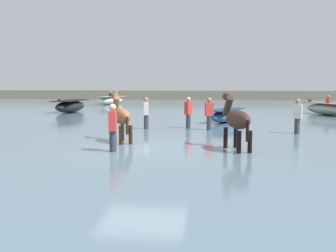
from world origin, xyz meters
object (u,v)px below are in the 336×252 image
object	(u,v)px
person_wading_mid	(146,115)
person_onlooker_left	(188,115)
horse_lead_dark_bay	(236,121)
boat_near_port	(329,109)
boat_distant_east	(70,106)
boat_mid_outer	(226,115)
person_spectator_far	(209,116)
person_onlooker_right	(297,119)
boat_near_starboard	(111,100)
horse_trailing_chestnut	(121,117)
person_wading_close	(113,131)

from	to	relation	value
person_wading_mid	person_onlooker_left	bearing A→B (deg)	18.23
horse_lead_dark_bay	boat_near_port	world-z (taller)	horse_lead_dark_bay
boat_distant_east	person_wading_mid	world-z (taller)	person_wading_mid
boat_mid_outer	person_spectator_far	size ratio (longest dim) A/B	2.17
horse_lead_dark_bay	person_onlooker_right	xyz separation A→B (m)	(2.50, 3.97, -0.26)
boat_near_starboard	boat_near_port	world-z (taller)	boat_near_starboard
boat_near_port	boat_mid_outer	bearing A→B (deg)	-141.15
boat_near_port	person_spectator_far	bearing A→B (deg)	-129.43
horse_lead_dark_bay	horse_trailing_chestnut	xyz separation A→B (m)	(-3.62, 1.13, -0.03)
horse_lead_dark_bay	horse_trailing_chestnut	world-z (taller)	horse_lead_dark_bay
person_spectator_far	boat_mid_outer	bearing A→B (deg)	77.36
boat_distant_east	person_wading_close	world-z (taller)	person_wading_close
horse_trailing_chestnut	boat_distant_east	world-z (taller)	horse_trailing_chestnut
horse_trailing_chestnut	person_onlooker_left	distance (m)	4.72
horse_trailing_chestnut	boat_near_starboard	size ratio (longest dim) A/B	0.50
boat_distant_east	person_onlooker_right	distance (m)	16.13
person_wading_close	person_onlooker_right	distance (m)	7.52
person_onlooker_left	boat_near_port	bearing A→B (deg)	45.06
person_spectator_far	person_onlooker_left	world-z (taller)	same
horse_lead_dark_bay	person_onlooker_left	size ratio (longest dim) A/B	1.17
person_onlooker_right	person_wading_close	bearing A→B (deg)	-141.78
horse_lead_dark_bay	boat_near_starboard	xyz separation A→B (m)	(-10.23, 24.24, -0.46)
horse_trailing_chestnut	person_wading_mid	size ratio (longest dim) A/B	1.14
person_wading_mid	person_onlooker_right	bearing A→B (deg)	-8.60
boat_near_port	boat_distant_east	bearing A→B (deg)	178.56
boat_mid_outer	person_wading_close	bearing A→B (deg)	-110.47
person_wading_close	person_spectator_far	world-z (taller)	same
boat_near_port	person_onlooker_left	world-z (taller)	person_onlooker_left
boat_distant_east	boat_near_port	xyz separation A→B (m)	(16.53, -0.42, -0.03)
horse_lead_dark_bay	boat_near_starboard	world-z (taller)	horse_lead_dark_bay
boat_mid_outer	boat_distant_east	bearing A→B (deg)	151.49
person_onlooker_right	person_onlooker_left	world-z (taller)	same
horse_trailing_chestnut	boat_mid_outer	size ratio (longest dim) A/B	0.52
boat_mid_outer	person_onlooker_right	xyz separation A→B (m)	(2.52, -4.42, 0.25)
person_onlooker_right	boat_near_port	bearing A→B (deg)	68.13
person_wading_close	person_spectator_far	bearing A→B (deg)	64.79
boat_distant_east	boat_mid_outer	bearing A→B (deg)	-28.51
person_onlooker_left	person_spectator_far	bearing A→B (deg)	-35.40
horse_lead_dark_bay	person_onlooker_left	xyz separation A→B (m)	(-1.72, 5.44, -0.26)
boat_distant_east	person_onlooker_right	bearing A→B (deg)	-38.06
boat_distant_east	person_wading_close	bearing A→B (deg)	-65.05
person_onlooker_left	person_onlooker_right	bearing A→B (deg)	-19.20
person_wading_close	person_wading_mid	bearing A→B (deg)	90.40
horse_lead_dark_bay	person_spectator_far	world-z (taller)	horse_lead_dark_bay
horse_lead_dark_bay	person_spectator_far	bearing A→B (deg)	99.77
person_onlooker_left	person_wading_mid	bearing A→B (deg)	-161.77
person_wading_mid	boat_distant_east	bearing A→B (deg)	126.75
horse_lead_dark_bay	horse_trailing_chestnut	distance (m)	3.79
boat_near_starboard	person_wading_mid	bearing A→B (deg)	-70.70
person_wading_mid	person_onlooker_left	size ratio (longest dim) A/B	1.00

